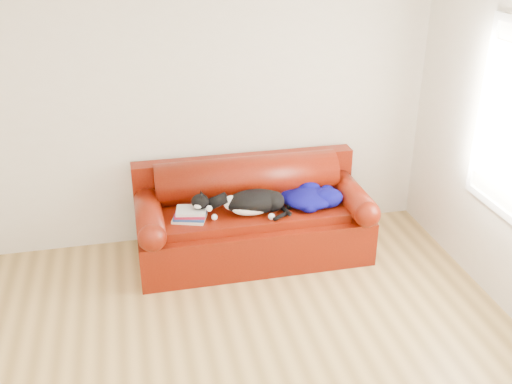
{
  "coord_description": "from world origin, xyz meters",
  "views": [
    {
      "loc": [
        -0.59,
        -3.24,
        2.97
      ],
      "look_at": [
        0.44,
        1.35,
        0.72
      ],
      "focal_mm": 42.0,
      "sensor_mm": 36.0,
      "label": 1
    }
  ],
  "objects_px": {
    "book_stack": "(190,214)",
    "blanket": "(311,197)",
    "cat": "(254,203)",
    "sofa_base": "(253,232)"
  },
  "relations": [
    {
      "from": "cat",
      "to": "blanket",
      "type": "xyz_separation_m",
      "value": [
        0.54,
        0.06,
        -0.03
      ]
    },
    {
      "from": "cat",
      "to": "blanket",
      "type": "bearing_deg",
      "value": 18.75
    },
    {
      "from": "sofa_base",
      "to": "blanket",
      "type": "xyz_separation_m",
      "value": [
        0.53,
        -0.07,
        0.34
      ]
    },
    {
      "from": "book_stack",
      "to": "cat",
      "type": "height_order",
      "value": "cat"
    },
    {
      "from": "cat",
      "to": "blanket",
      "type": "relative_size",
      "value": 1.27
    },
    {
      "from": "book_stack",
      "to": "blanket",
      "type": "relative_size",
      "value": 0.59
    },
    {
      "from": "sofa_base",
      "to": "cat",
      "type": "xyz_separation_m",
      "value": [
        -0.02,
        -0.12,
        0.37
      ]
    },
    {
      "from": "book_stack",
      "to": "blanket",
      "type": "bearing_deg",
      "value": 2.72
    },
    {
      "from": "sofa_base",
      "to": "blanket",
      "type": "distance_m",
      "value": 0.63
    },
    {
      "from": "sofa_base",
      "to": "cat",
      "type": "bearing_deg",
      "value": -97.46
    }
  ]
}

